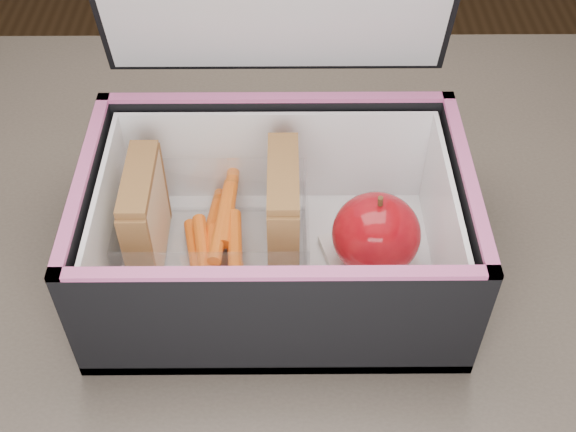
# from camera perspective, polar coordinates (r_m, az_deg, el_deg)

# --- Properties ---
(kitchen_table) EXTENTS (1.20, 0.80, 0.75)m
(kitchen_table) POSITION_cam_1_polar(r_m,az_deg,el_deg) (0.72, 0.06, -9.52)
(kitchen_table) COLOR brown
(kitchen_table) RESTS_ON ground
(lunch_bag) EXTENTS (0.31, 0.26, 0.31)m
(lunch_bag) POSITION_cam_1_polar(r_m,az_deg,el_deg) (0.61, -0.94, -0.14)
(lunch_bag) COLOR black
(lunch_bag) RESTS_ON kitchen_table
(plastic_tub) EXTENTS (0.16, 0.11, 0.07)m
(plastic_tub) POSITION_cam_1_polar(r_m,az_deg,el_deg) (0.63, -5.71, -1.10)
(plastic_tub) COLOR white
(plastic_tub) RESTS_ON lunch_bag
(sandwich_left) EXTENTS (0.02, 0.09, 0.10)m
(sandwich_left) POSITION_cam_1_polar(r_m,az_deg,el_deg) (0.62, -11.20, 0.00)
(sandwich_left) COLOR beige
(sandwich_left) RESTS_ON plastic_tub
(sandwich_right) EXTENTS (0.03, 0.09, 0.10)m
(sandwich_right) POSITION_cam_1_polar(r_m,az_deg,el_deg) (0.61, -0.37, 0.22)
(sandwich_right) COLOR beige
(sandwich_right) RESTS_ON plastic_tub
(carrot_sticks) EXTENTS (0.06, 0.16, 0.03)m
(carrot_sticks) POSITION_cam_1_polar(r_m,az_deg,el_deg) (0.63, -5.77, -2.44)
(carrot_sticks) COLOR orange
(carrot_sticks) RESTS_ON plastic_tub
(paper_napkin) EXTENTS (0.10, 0.10, 0.01)m
(paper_napkin) POSITION_cam_1_polar(r_m,az_deg,el_deg) (0.64, 6.72, -3.65)
(paper_napkin) COLOR white
(paper_napkin) RESTS_ON lunch_bag
(red_apple) EXTENTS (0.10, 0.10, 0.08)m
(red_apple) POSITION_cam_1_polar(r_m,az_deg,el_deg) (0.61, 6.98, -1.44)
(red_apple) COLOR maroon
(red_apple) RESTS_ON paper_napkin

